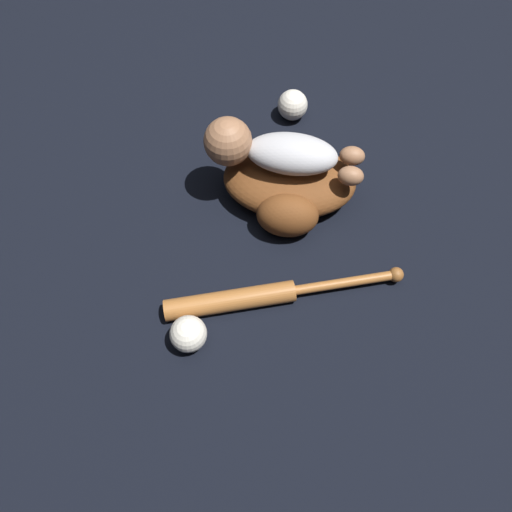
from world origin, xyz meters
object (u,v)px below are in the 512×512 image
object	(u,v)px
baseball_bat	(255,297)
baseball	(188,334)
baseball_glove	(289,185)
baby_figure	(270,150)
baseball_spare	(293,105)

from	to	relation	value
baseball_bat	baseball	distance (m)	0.17
baseball_bat	baseball_glove	bearing A→B (deg)	-107.74
baby_figure	baseball_spare	size ratio (longest dim) A/B	4.58
baby_figure	baseball_bat	xyz separation A→B (m)	(0.04, 0.31, -0.13)
baseball	baseball_spare	xyz separation A→B (m)	(-0.26, -0.67, 0.00)
baseball_spare	baseball_glove	bearing A→B (deg)	84.80
baseball_bat	baseball	xyz separation A→B (m)	(0.14, 0.09, 0.02)
baseball_spare	baseball_bat	bearing A→B (deg)	78.42
baseball_bat	baseball	bearing A→B (deg)	32.37
baby_figure	baseball_bat	world-z (taller)	baby_figure
baseball_glove	baseball	xyz separation A→B (m)	(0.23, 0.38, -0.01)
baby_figure	baseball	bearing A→B (deg)	65.33
baby_figure	baseball_bat	size ratio (longest dim) A/B	0.70
baseball_glove	baseball_bat	bearing A→B (deg)	72.26
baseball_spare	baby_figure	bearing A→B (deg)	74.04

